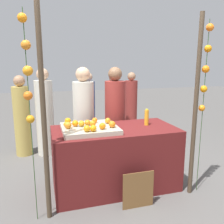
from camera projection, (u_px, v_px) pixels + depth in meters
ground_plane at (115, 186)px, 3.40m from camera, size 24.00×24.00×0.00m
stall_counter at (115, 158)px, 3.31m from camera, size 1.69×0.83×0.86m
orange_tray at (90, 128)px, 3.11m from camera, size 0.72×0.64×0.06m
orange_0 at (68, 125)px, 2.99m from camera, size 0.09×0.09×0.09m
orange_1 at (112, 124)px, 3.03m from camera, size 0.09×0.09×0.09m
orange_2 at (75, 123)px, 3.09m from camera, size 0.08×0.08×0.08m
orange_3 at (93, 128)px, 2.86m from camera, size 0.08×0.08×0.08m
orange_4 at (68, 121)px, 3.22m from camera, size 0.08×0.08×0.08m
orange_5 at (82, 124)px, 3.08m from camera, size 0.08×0.08×0.08m
orange_6 at (108, 121)px, 3.24m from camera, size 0.08×0.08×0.08m
orange_7 at (87, 129)px, 2.85m from camera, size 0.08×0.08×0.08m
orange_8 at (95, 120)px, 3.28m from camera, size 0.07×0.07×0.07m
orange_9 at (88, 123)px, 3.13m from camera, size 0.08×0.08×0.08m
orange_10 at (66, 124)px, 3.06m from camera, size 0.07×0.07×0.07m
orange_11 at (102, 126)px, 2.96m from camera, size 0.08×0.08×0.08m
orange_12 at (93, 124)px, 3.08m from camera, size 0.08×0.08×0.08m
juice_bottle at (147, 117)px, 3.38m from camera, size 0.06×0.06×0.24m
chalkboard_sign at (138, 190)px, 2.85m from camera, size 0.39×0.03×0.47m
vendor_left at (84, 123)px, 3.83m from camera, size 0.34×0.34×1.67m
vendor_right at (115, 121)px, 3.95m from camera, size 0.34×0.34×1.67m
crowd_person_0 at (45, 115)px, 4.45m from camera, size 0.33×0.33×1.64m
crowd_person_1 at (114, 109)px, 5.40m from camera, size 0.30×0.30×1.49m
crowd_person_2 at (131, 105)px, 5.93m from camera, size 0.30×0.30×1.51m
crowd_person_3 at (89, 107)px, 5.67m from camera, size 0.30×0.30×1.51m
crowd_person_4 at (22, 119)px, 4.43m from camera, size 0.30×0.30×1.52m
canopy_post_left at (44, 118)px, 2.48m from camera, size 0.06×0.06×2.33m
canopy_post_right at (195, 109)px, 2.99m from camera, size 0.06×0.06×2.33m
garland_strand_left at (27, 71)px, 2.34m from camera, size 0.11×0.10×2.25m
garland_strand_right at (206, 68)px, 2.94m from camera, size 0.10×0.11×2.25m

